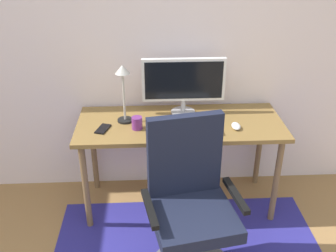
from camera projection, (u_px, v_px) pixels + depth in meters
name	position (u px, v px, depth m)	size (l,w,h in m)	color
wall_back	(123.00, 28.00, 2.79)	(6.00, 0.10, 2.60)	white
desk	(180.00, 131.00, 2.79)	(1.47, 0.59, 0.72)	olive
monitor	(184.00, 82.00, 2.78)	(0.60, 0.18, 0.42)	#B2B2B7
keyboard	(190.00, 131.00, 2.61)	(0.43, 0.13, 0.02)	white
computer_mouse	(236.00, 126.00, 2.66)	(0.06, 0.10, 0.03)	white
coffee_cup	(137.00, 123.00, 2.64)	(0.07, 0.07, 0.09)	#6D2B79
cell_phone	(103.00, 129.00, 2.65)	(0.07, 0.14, 0.01)	black
desk_lamp	(123.00, 83.00, 2.63)	(0.11, 0.11, 0.42)	black
office_chair	(190.00, 217.00, 2.30)	(0.60, 0.54, 1.02)	slate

